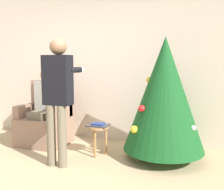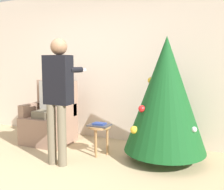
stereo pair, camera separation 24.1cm
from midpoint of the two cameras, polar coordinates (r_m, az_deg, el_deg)
The scene contains 9 objects.
ground_plane at distance 3.29m, azimuth -18.55°, elevation -18.37°, with size 14.00×14.00×0.00m, color tan.
wall_back at distance 4.85m, azimuth -0.92°, elevation 6.45°, with size 8.00×0.06×2.70m.
christmas_tree at distance 3.77m, azimuth 13.40°, elevation 0.11°, with size 1.16×1.16×1.76m.
armchair at distance 4.72m, azimuth -11.88°, elevation -5.69°, with size 0.79×0.67×1.09m.
person_seated at distance 4.63m, azimuth -12.22°, elevation -1.61°, with size 0.36×0.46×1.29m.
person_standing at distance 3.59m, azimuth -9.76°, elevation 1.04°, with size 0.40×0.57×1.72m.
side_stool at distance 3.99m, azimuth -0.99°, elevation -7.95°, with size 0.34×0.34×0.45m.
laptop at distance 3.97m, azimuth -0.99°, elevation -6.58°, with size 0.32×0.25×0.02m.
book at distance 3.96m, azimuth -0.99°, elevation -6.27°, with size 0.18×0.14×0.02m.
Camera 2 is at (2.18, -2.12, 1.38)m, focal length 42.00 mm.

